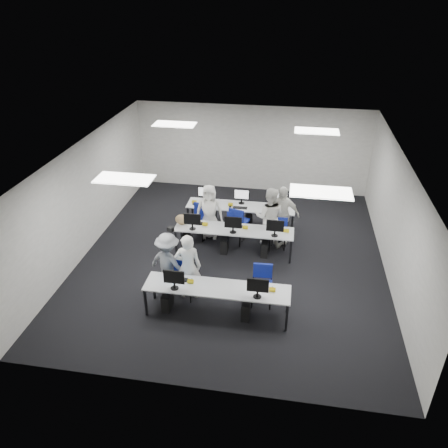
% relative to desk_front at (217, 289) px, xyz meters
% --- Properties ---
extents(room, '(9.00, 9.02, 3.00)m').
position_rel_desk_front_xyz_m(room, '(0.00, 2.40, 0.82)').
color(room, black).
rests_on(room, ground).
extents(ceiling_panels, '(5.20, 4.60, 0.02)m').
position_rel_desk_front_xyz_m(ceiling_panels, '(0.00, 2.40, 2.30)').
color(ceiling_panels, white).
rests_on(ceiling_panels, room).
extents(desk_front, '(3.20, 0.70, 0.73)m').
position_rel_desk_front_xyz_m(desk_front, '(0.00, 0.00, 0.00)').
color(desk_front, silver).
rests_on(desk_front, ground).
extents(desk_mid, '(3.20, 0.70, 0.73)m').
position_rel_desk_front_xyz_m(desk_mid, '(0.00, 2.60, 0.00)').
color(desk_mid, silver).
rests_on(desk_mid, ground).
extents(desk_back, '(3.20, 0.70, 0.73)m').
position_rel_desk_front_xyz_m(desk_back, '(0.00, 4.00, 0.00)').
color(desk_back, silver).
rests_on(desk_back, ground).
extents(equipment_front, '(2.51, 0.41, 1.19)m').
position_rel_desk_front_xyz_m(equipment_front, '(-0.19, -0.02, -0.32)').
color(equipment_front, '#0D54AE').
rests_on(equipment_front, desk_front).
extents(equipment_mid, '(2.91, 0.41, 1.19)m').
position_rel_desk_front_xyz_m(equipment_mid, '(-0.19, 2.58, -0.32)').
color(equipment_mid, white).
rests_on(equipment_mid, desk_mid).
extents(equipment_back, '(2.91, 0.41, 1.19)m').
position_rel_desk_front_xyz_m(equipment_back, '(0.19, 4.02, -0.32)').
color(equipment_back, white).
rests_on(equipment_back, desk_back).
extents(chair_0, '(0.51, 0.55, 0.95)m').
position_rel_desk_front_xyz_m(chair_0, '(-0.91, 0.51, -0.38)').
color(chair_0, navy).
rests_on(chair_0, ground).
extents(chair_1, '(0.48, 0.52, 0.94)m').
position_rel_desk_front_xyz_m(chair_1, '(0.94, 0.57, -0.38)').
color(chair_1, navy).
rests_on(chair_1, ground).
extents(chair_2, '(0.58, 0.61, 0.98)m').
position_rel_desk_front_xyz_m(chair_2, '(-1.11, 3.27, -0.37)').
color(chair_2, navy).
rests_on(chair_2, ground).
extents(chair_3, '(0.46, 0.50, 0.89)m').
position_rel_desk_front_xyz_m(chair_3, '(-0.08, 3.10, -0.40)').
color(chair_3, navy).
rests_on(chair_3, ground).
extents(chair_4, '(0.59, 0.62, 0.96)m').
position_rel_desk_front_xyz_m(chair_4, '(1.10, 3.09, -0.38)').
color(chair_4, navy).
rests_on(chair_4, ground).
extents(chair_5, '(0.42, 0.45, 0.81)m').
position_rel_desk_front_xyz_m(chair_5, '(-1.01, 3.54, -0.42)').
color(chair_5, navy).
rests_on(chair_5, ground).
extents(chair_6, '(0.61, 0.64, 0.98)m').
position_rel_desk_front_xyz_m(chair_6, '(0.03, 3.46, -0.37)').
color(chair_6, navy).
rests_on(chair_6, ground).
extents(chair_7, '(0.47, 0.51, 0.90)m').
position_rel_desk_front_xyz_m(chair_7, '(1.19, 3.32, -0.40)').
color(chair_7, navy).
rests_on(chair_7, ground).
extents(handbag, '(0.36, 0.24, 0.29)m').
position_rel_desk_front_xyz_m(handbag, '(-1.45, 2.63, 0.19)').
color(handbag, '#9F8C52').
rests_on(handbag, desk_mid).
extents(student_0, '(0.67, 0.49, 1.67)m').
position_rel_desk_front_xyz_m(student_0, '(-0.76, 0.52, 0.16)').
color(student_0, white).
rests_on(student_0, ground).
extents(student_1, '(0.89, 0.72, 1.73)m').
position_rel_desk_front_xyz_m(student_1, '(0.91, 3.19, 0.19)').
color(student_1, white).
rests_on(student_1, ground).
extents(student_2, '(0.84, 0.59, 1.62)m').
position_rel_desk_front_xyz_m(student_2, '(-0.82, 3.34, 0.13)').
color(student_2, white).
rests_on(student_2, ground).
extents(student_3, '(1.04, 0.50, 1.72)m').
position_rel_desk_front_xyz_m(student_3, '(1.22, 3.37, 0.18)').
color(student_3, white).
rests_on(student_3, ground).
extents(photographer, '(1.12, 0.86, 1.54)m').
position_rel_desk_front_xyz_m(photographer, '(-1.29, 0.70, 0.09)').
color(photographer, slate).
rests_on(photographer, ground).
extents(dslr_camera, '(0.19, 0.22, 0.10)m').
position_rel_desk_front_xyz_m(dslr_camera, '(-1.23, 0.87, 0.91)').
color(dslr_camera, black).
rests_on(dslr_camera, photographer).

